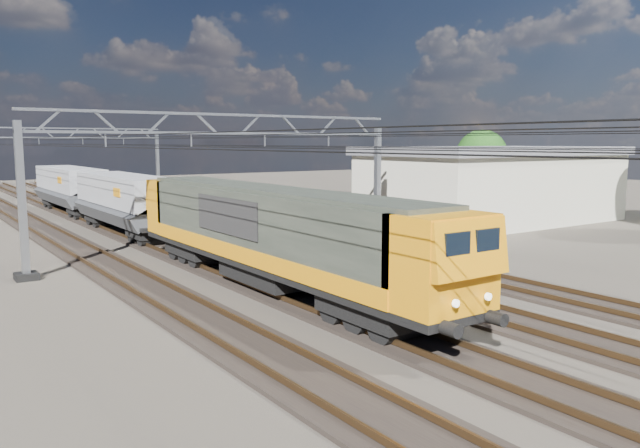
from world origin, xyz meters
TOP-DOWN VIEW (x-y plane):
  - ground at (0.00, 0.00)m, footprint 160.00×160.00m
  - track_outer_west at (-6.00, 0.00)m, footprint 2.60×140.00m
  - track_loco at (-2.00, 0.00)m, footprint 2.60×140.00m
  - track_inner_east at (2.00, 0.00)m, footprint 2.60×140.00m
  - track_outer_east at (6.00, 0.00)m, footprint 2.60×140.00m
  - catenary_gantry_mid at (0.00, 4.00)m, footprint 19.90×0.90m
  - catenary_gantry_far at (0.00, 40.00)m, footprint 19.90×0.90m
  - overhead_wires at (0.00, 8.00)m, footprint 12.03×140.00m
  - locomotive at (-2.00, -3.32)m, footprint 2.76×21.10m
  - hopper_wagon_lead at (-2.00, 14.38)m, footprint 3.38×13.00m
  - hopper_wagon_mid at (-2.00, 28.58)m, footprint 3.38×13.00m
  - industrial_shed at (22.00, 6.00)m, footprint 18.60×10.60m
  - tree_far at (30.32, 13.79)m, footprint 5.11×4.71m

SIDE VIEW (x-z plane):
  - ground at x=0.00m, z-range 0.00..0.00m
  - track_outer_west at x=-6.00m, z-range -0.08..0.22m
  - track_loco at x=-2.00m, z-range -0.08..0.22m
  - track_inner_east at x=2.00m, z-range -0.08..0.22m
  - track_outer_east at x=6.00m, z-range -0.08..0.22m
  - hopper_wagon_lead at x=-2.00m, z-range 0.60..3.86m
  - hopper_wagon_mid at x=-2.00m, z-range 0.60..3.86m
  - locomotive at x=-2.00m, z-range 0.52..4.14m
  - industrial_shed at x=22.00m, z-range 0.03..5.43m
  - catenary_gantry_mid at x=0.00m, z-range 0.35..7.46m
  - catenary_gantry_far at x=0.00m, z-range 0.35..7.46m
  - tree_far at x=30.32m, z-range 0.93..7.77m
  - overhead_wires at x=0.00m, z-range 5.48..6.02m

